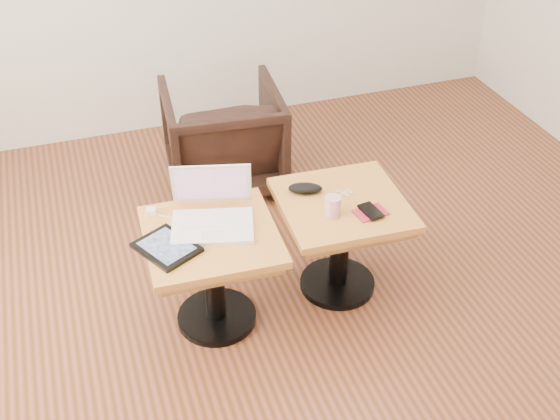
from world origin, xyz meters
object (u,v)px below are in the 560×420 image
object	(u,v)px
side_table_right	(341,224)
armchair	(223,137)
side_table_left	(212,256)
striped_cup	(333,206)
laptop	(212,213)

from	to	relation	value
side_table_right	armchair	size ratio (longest dim) A/B	0.88
side_table_left	side_table_right	bearing A→B (deg)	5.97
side_table_left	armchair	xyz separation A→B (m)	(0.36, 1.16, -0.08)
armchair	striped_cup	bearing A→B (deg)	104.68
side_table_right	striped_cup	world-z (taller)	striped_cup
laptop	striped_cup	distance (m)	0.54
laptop	striped_cup	size ratio (longest dim) A/B	4.54
side_table_left	laptop	xyz separation A→B (m)	(0.03, 0.08, 0.18)
side_table_right	armchair	world-z (taller)	armchair
side_table_right	laptop	xyz separation A→B (m)	(-0.62, 0.04, 0.18)
laptop	side_table_left	bearing A→B (deg)	-95.48
side_table_left	side_table_right	xyz separation A→B (m)	(0.65, 0.04, 0.00)
striped_cup	armchair	distance (m)	1.25
side_table_left	armchair	bearing A→B (deg)	75.60
laptop	armchair	xyz separation A→B (m)	(0.33, 1.08, -0.27)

